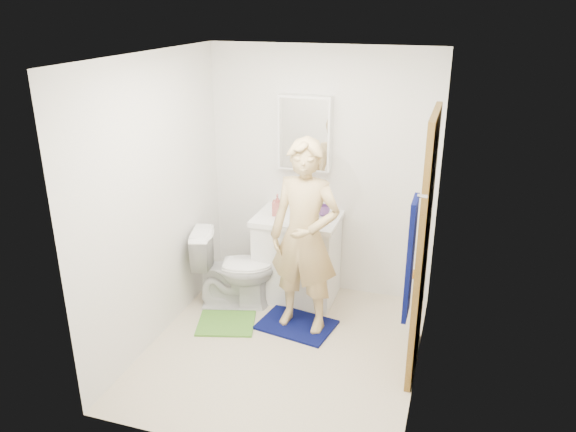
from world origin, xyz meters
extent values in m
cube|color=beige|center=(0.00, 0.00, -0.01)|extent=(2.20, 2.40, 0.02)
cube|color=white|center=(0.00, 0.00, 2.41)|extent=(2.20, 2.40, 0.02)
cube|color=silver|center=(0.00, 1.21, 1.20)|extent=(2.20, 0.02, 2.40)
cube|color=silver|center=(0.00, -1.21, 1.20)|extent=(2.20, 0.02, 2.40)
cube|color=silver|center=(-1.11, 0.00, 1.20)|extent=(0.02, 2.40, 2.40)
cube|color=silver|center=(1.11, 0.00, 1.20)|extent=(0.02, 2.40, 2.40)
cube|color=white|center=(-0.15, 0.91, 0.40)|extent=(0.75, 0.55, 0.80)
cube|color=white|center=(-0.15, 0.91, 0.83)|extent=(0.79, 0.59, 0.05)
cylinder|color=white|center=(-0.15, 0.91, 0.84)|extent=(0.40, 0.40, 0.03)
cylinder|color=silver|center=(-0.15, 1.09, 0.91)|extent=(0.03, 0.03, 0.12)
cube|color=white|center=(-0.15, 1.14, 1.60)|extent=(0.50, 0.12, 0.70)
cube|color=white|center=(-0.15, 1.08, 1.60)|extent=(0.46, 0.01, 0.66)
cube|color=olive|center=(1.07, 0.15, 1.02)|extent=(0.05, 0.80, 2.05)
sphere|color=gold|center=(1.03, -0.17, 0.95)|extent=(0.07, 0.07, 0.07)
cube|color=#070D49|center=(1.03, -0.57, 1.25)|extent=(0.03, 0.24, 0.80)
cylinder|color=silver|center=(1.07, -0.57, 1.67)|extent=(0.06, 0.02, 0.02)
imported|color=white|center=(-0.68, 0.57, 0.38)|extent=(0.84, 0.61, 0.77)
cube|color=#070D49|center=(0.01, 0.38, 0.01)|extent=(0.72, 0.57, 0.02)
cube|color=#549632|center=(-0.61, 0.21, 0.01)|extent=(0.60, 0.55, 0.02)
imported|color=#AB544F|center=(-0.34, 0.89, 0.95)|extent=(0.11, 0.11, 0.21)
imported|color=#6E4190|center=(0.07, 1.01, 0.90)|extent=(0.13, 0.13, 0.10)
imported|color=tan|center=(0.07, 0.39, 0.88)|extent=(0.67, 0.48, 1.71)
camera|label=1|loc=(1.26, -3.82, 2.76)|focal=35.00mm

